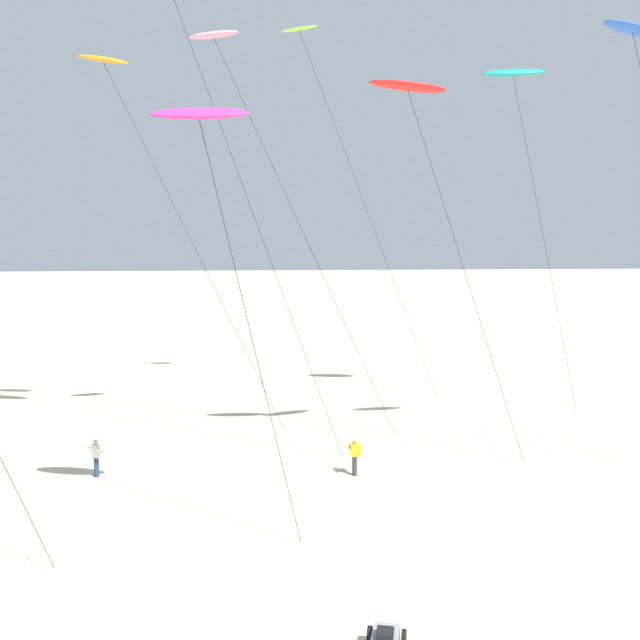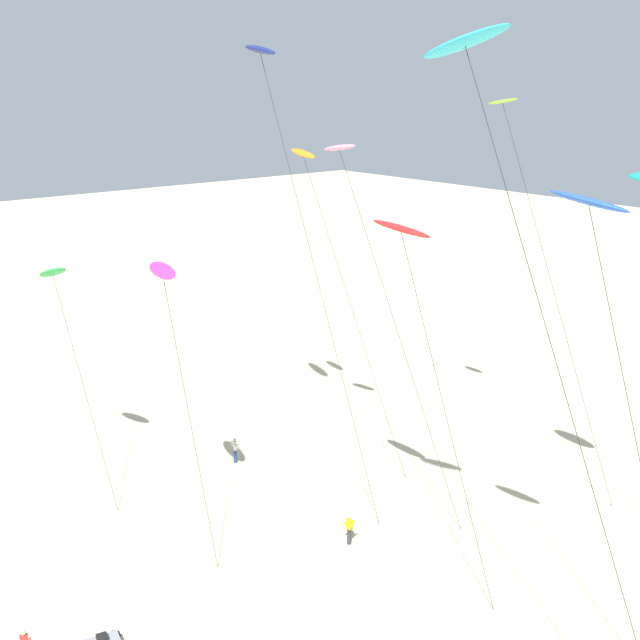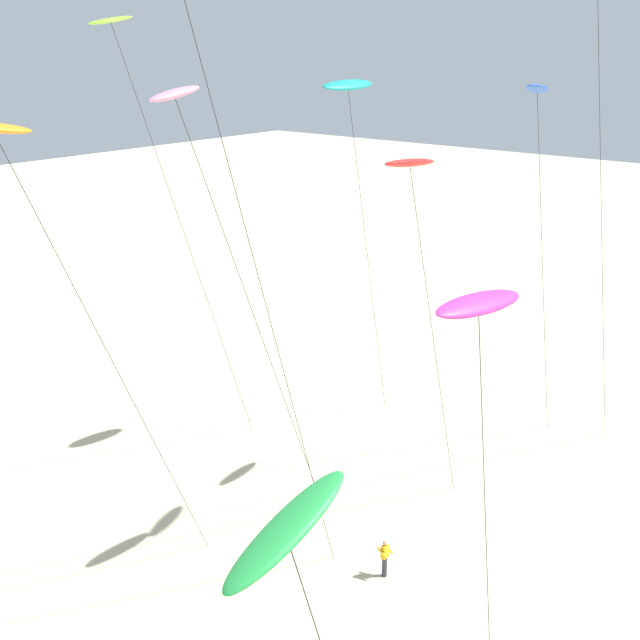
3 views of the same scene
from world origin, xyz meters
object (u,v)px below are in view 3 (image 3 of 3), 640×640
(kite_blue, at_px, (537,93))
(kite_green, at_px, (287,531))
(kite_red, at_px, (410,165))
(kite_pink, at_px, (178,102))
(kite_lime, at_px, (116,36))
(kite_magenta, at_px, (479,306))
(kite_flyer_furthest, at_px, (385,557))
(kite_teal, at_px, (348,87))

(kite_blue, relative_size, kite_green, 1.43)
(kite_red, bearing_deg, kite_pink, 156.09)
(kite_lime, height_order, kite_red, kite_lime)
(kite_pink, height_order, kite_magenta, kite_pink)
(kite_pink, relative_size, kite_green, 1.46)
(kite_lime, xyz_separation_m, kite_pink, (-4.32, -8.40, -2.01))
(kite_red, bearing_deg, kite_green, -152.52)
(kite_lime, distance_m, kite_flyer_furthest, 24.19)
(kite_teal, xyz_separation_m, kite_blue, (2.11, -9.05, -0.03))
(kite_green, bearing_deg, kite_pink, 53.91)
(kite_green, bearing_deg, kite_red, 27.48)
(kite_red, height_order, kite_green, kite_red)
(kite_red, xyz_separation_m, kite_teal, (7.25, 8.55, 2.24))
(kite_teal, relative_size, kite_blue, 0.99)
(kite_lime, bearing_deg, kite_flyer_furthest, -82.47)
(kite_magenta, bearing_deg, kite_lime, 78.40)
(kite_green, bearing_deg, kite_teal, 35.45)
(kite_green, distance_m, kite_flyer_furthest, 21.19)
(kite_teal, height_order, kite_flyer_furthest, kite_teal)
(kite_pink, xyz_separation_m, kite_green, (-9.36, -12.84, -6.42))
(kite_lime, xyz_separation_m, kite_flyer_furthest, (1.71, -12.91, -20.38))
(kite_magenta, bearing_deg, kite_red, 43.49)
(kite_lime, height_order, kite_blue, kite_lime)
(kite_flyer_furthest, bearing_deg, kite_red, 20.68)
(kite_pink, bearing_deg, kite_green, -126.09)
(kite_blue, distance_m, kite_flyer_furthest, 21.38)
(kite_blue, xyz_separation_m, kite_green, (-27.00, -8.67, -6.00))
(kite_lime, xyz_separation_m, kite_red, (3.96, -12.06, -4.65))
(kite_red, distance_m, kite_blue, 9.63)
(kite_lime, xyz_separation_m, kite_blue, (13.32, -12.57, -2.43))
(kite_red, relative_size, kite_pink, 0.86)
(kite_magenta, bearing_deg, kite_green, -170.63)
(kite_red, relative_size, kite_magenta, 1.15)
(kite_teal, distance_m, kite_magenta, 22.63)
(kite_red, relative_size, kite_blue, 0.88)
(kite_red, bearing_deg, kite_flyer_furthest, -159.32)
(kite_pink, xyz_separation_m, kite_flyer_furthest, (6.02, -4.52, -18.37))
(kite_lime, xyz_separation_m, kite_teal, (11.21, -3.52, -2.41))
(kite_red, height_order, kite_teal, kite_teal)
(kite_red, height_order, kite_pink, kite_pink)
(kite_blue, height_order, kite_flyer_furthest, kite_blue)
(kite_pink, bearing_deg, kite_blue, -13.32)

